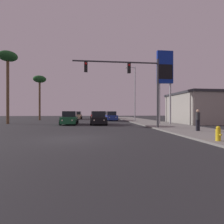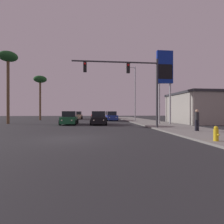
{
  "view_description": "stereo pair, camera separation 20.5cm",
  "coord_description": "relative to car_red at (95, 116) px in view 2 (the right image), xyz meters",
  "views": [
    {
      "loc": [
        1.25,
        -10.6,
        1.61
      ],
      "look_at": [
        4.2,
        15.46,
        1.57
      ],
      "focal_mm": 28.0,
      "sensor_mm": 36.0,
      "label": 1
    },
    {
      "loc": [
        1.45,
        -10.62,
        1.61
      ],
      "look_at": [
        4.2,
        15.46,
        1.57
      ],
      "focal_mm": 28.0,
      "sensor_mm": 36.0,
      "label": 2
    }
  ],
  "objects": [
    {
      "name": "ground_plane",
      "position": [
        -1.86,
        -28.06,
        -0.76
      ],
      "size": [
        120.0,
        120.0,
        0.0
      ],
      "primitive_type": "plane",
      "color": "#28282B"
    },
    {
      "name": "sidewalk_right",
      "position": [
        7.64,
        -18.06,
        -0.7
      ],
      "size": [
        5.0,
        60.0,
        0.12
      ],
      "color": "gray",
      "rests_on": "ground"
    },
    {
      "name": "building_gas_station",
      "position": [
        16.14,
        -15.59,
        1.4
      ],
      "size": [
        10.3,
        8.3,
        4.3
      ],
      "color": "gray",
      "rests_on": "ground"
    },
    {
      "name": "car_red",
      "position": [
        0.0,
        0.0,
        0.0
      ],
      "size": [
        2.04,
        4.33,
        1.68
      ],
      "rotation": [
        0.0,
        0.0,
        3.17
      ],
      "color": "maroon",
      "rests_on": "ground"
    },
    {
      "name": "car_black",
      "position": [
        0.17,
        -16.58,
        0.0
      ],
      "size": [
        2.04,
        4.32,
        1.68
      ],
      "rotation": [
        0.0,
        0.0,
        3.15
      ],
      "color": "black",
      "rests_on": "ground"
    },
    {
      "name": "car_white",
      "position": [
        2.98,
        -0.4,
        0.0
      ],
      "size": [
        2.04,
        4.34,
        1.68
      ],
      "rotation": [
        0.0,
        0.0,
        3.18
      ],
      "color": "silver",
      "rests_on": "ground"
    },
    {
      "name": "car_green",
      "position": [
        -3.47,
        -16.12,
        0.0
      ],
      "size": [
        2.04,
        4.33,
        1.68
      ],
      "rotation": [
        0.0,
        0.0,
        3.16
      ],
      "color": "#195933",
      "rests_on": "ground"
    },
    {
      "name": "car_tan",
      "position": [
        -3.9,
        0.25,
        0.0
      ],
      "size": [
        2.04,
        4.33,
        1.68
      ],
      "rotation": [
        0.0,
        0.0,
        3.12
      ],
      "color": "tan",
      "rests_on": "ground"
    },
    {
      "name": "car_blue",
      "position": [
        2.83,
        -7.12,
        0.0
      ],
      "size": [
        2.04,
        4.33,
        1.68
      ],
      "rotation": [
        0.0,
        0.0,
        3.17
      ],
      "color": "navy",
      "rests_on": "ground"
    },
    {
      "name": "traffic_light_mast",
      "position": [
        3.24,
        -22.67,
        4.0
      ],
      "size": [
        8.06,
        0.36,
        6.5
      ],
      "color": "#38383D",
      "rests_on": "sidewalk_right"
    },
    {
      "name": "street_lamp",
      "position": [
        6.35,
        -10.14,
        4.36
      ],
      "size": [
        1.74,
        0.24,
        9.0
      ],
      "color": "#99999E",
      "rests_on": "sidewalk_right"
    },
    {
      "name": "gas_station_sign",
      "position": [
        8.31,
        -17.98,
        5.86
      ],
      "size": [
        2.0,
        0.42,
        9.0
      ],
      "color": "#99999E",
      "rests_on": "sidewalk_right"
    },
    {
      "name": "fire_hydrant",
      "position": [
        5.79,
        -30.41,
        -0.27
      ],
      "size": [
        0.24,
        0.34,
        0.76
      ],
      "color": "gold",
      "rests_on": "sidewalk_right"
    },
    {
      "name": "pedestrian_on_sidewalk",
      "position": [
        7.59,
        -25.89,
        0.27
      ],
      "size": [
        0.34,
        0.32,
        1.67
      ],
      "color": "#23232D",
      "rests_on": "sidewalk_right"
    },
    {
      "name": "palm_tree_mid",
      "position": [
        -10.59,
        -4.06,
        6.62
      ],
      "size": [
        2.4,
        2.4,
        8.51
      ],
      "color": "brown",
      "rests_on": "ground"
    },
    {
      "name": "palm_tree_near",
      "position": [
        -11.78,
        -14.06,
        7.65
      ],
      "size": [
        2.4,
        2.4,
        9.67
      ],
      "color": "brown",
      "rests_on": "ground"
    }
  ]
}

